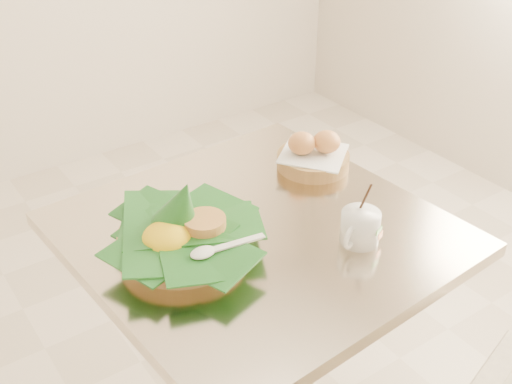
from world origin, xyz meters
TOP-DOWN VIEW (x-y plane):
  - cafe_table at (0.10, -0.04)m, footprint 0.75×0.75m
  - rice_basket at (-0.06, -0.01)m, footprint 0.31×0.31m
  - bread_basket at (0.36, 0.09)m, footprint 0.20×0.20m
  - coffee_mug at (0.24, -0.19)m, footprint 0.10×0.08m

SIDE VIEW (x-z plane):
  - cafe_table at x=0.10m, z-range 0.15..0.90m
  - bread_basket at x=0.36m, z-range 0.74..0.83m
  - coffee_mug at x=0.24m, z-range 0.72..0.85m
  - rice_basket at x=-0.06m, z-range 0.71..0.87m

